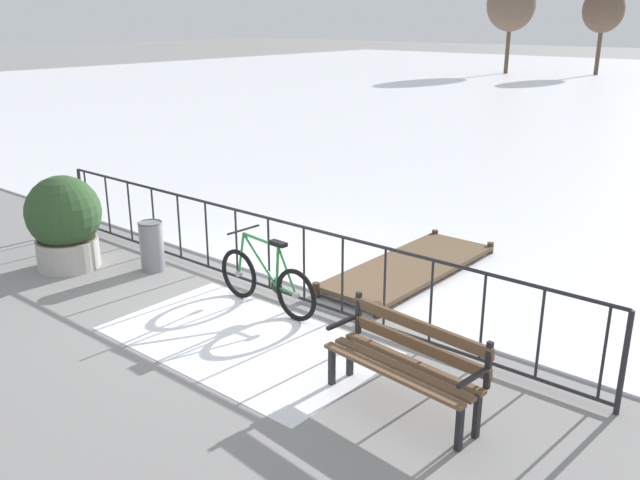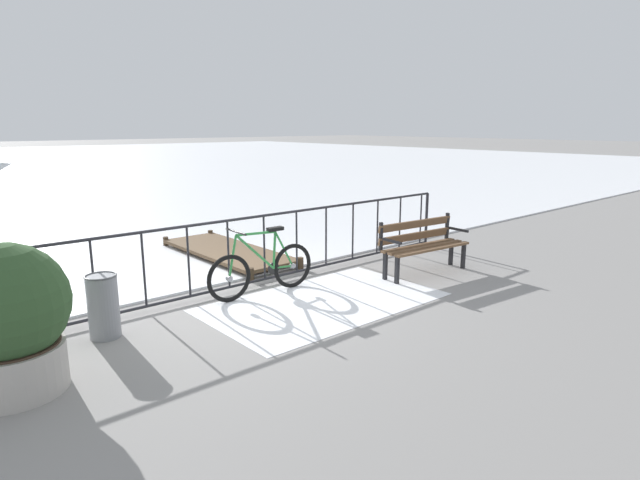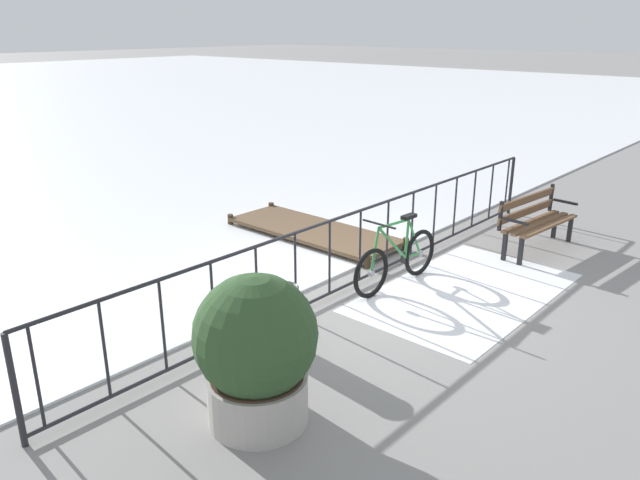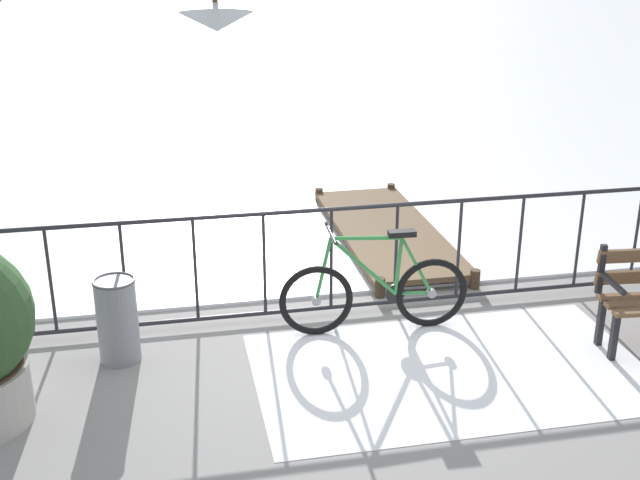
# 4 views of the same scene
# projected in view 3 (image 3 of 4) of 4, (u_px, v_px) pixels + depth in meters

# --- Properties ---
(ground_plane) EXTENTS (160.00, 160.00, 0.00)m
(ground_plane) POSITION_uv_depth(u_px,v_px,m) (359.00, 285.00, 8.28)
(ground_plane) COLOR gray
(snow_patch) EXTENTS (3.21, 1.88, 0.01)m
(snow_patch) POSITION_uv_depth(u_px,v_px,m) (466.00, 292.00, 8.06)
(snow_patch) COLOR white
(snow_patch) RESTS_ON ground
(railing_fence) EXTENTS (9.06, 0.06, 1.07)m
(railing_fence) POSITION_uv_depth(u_px,v_px,m) (360.00, 246.00, 8.10)
(railing_fence) COLOR #232328
(railing_fence) RESTS_ON ground
(bicycle_near_railing) EXTENTS (1.71, 0.52, 0.97)m
(bicycle_near_railing) POSITION_uv_depth(u_px,v_px,m) (397.00, 260.00, 8.15)
(bicycle_near_railing) COLOR black
(bicycle_near_railing) RESTS_ON ground
(park_bench) EXTENTS (1.64, 0.63, 0.89)m
(park_bench) POSITION_uv_depth(u_px,v_px,m) (535.00, 218.00, 9.45)
(park_bench) COLOR brown
(park_bench) RESTS_ON ground
(planter_with_shrub) EXTENTS (1.07, 1.07, 1.37)m
(planter_with_shrub) POSITION_uv_depth(u_px,v_px,m) (256.00, 350.00, 5.22)
(planter_with_shrub) COLOR #ADA8A0
(planter_with_shrub) RESTS_ON ground
(trash_bin) EXTENTS (0.35, 0.35, 0.73)m
(trash_bin) POSITION_uv_depth(u_px,v_px,m) (283.00, 318.00, 6.52)
(trash_bin) COLOR gray
(trash_bin) RESTS_ON ground
(wooden_dock) EXTENTS (1.10, 3.11, 0.20)m
(wooden_dock) POSITION_uv_depth(u_px,v_px,m) (313.00, 230.00, 10.12)
(wooden_dock) COLOR brown
(wooden_dock) RESTS_ON ground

